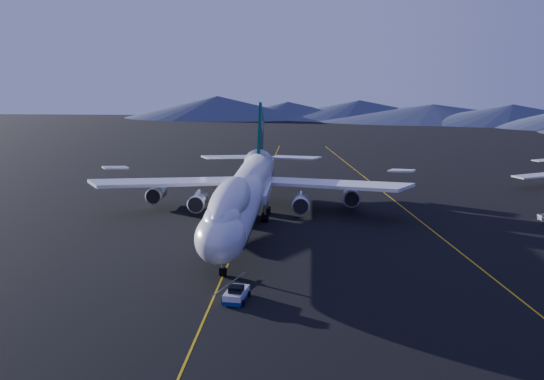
{
  "coord_description": "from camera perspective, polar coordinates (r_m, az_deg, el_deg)",
  "views": [
    {
      "loc": [
        11.37,
        -101.18,
        26.51
      ],
      "look_at": [
        4.6,
        0.92,
        6.0
      ],
      "focal_mm": 40.0,
      "sensor_mm": 36.0,
      "label": 1
    }
  ],
  "objects": [
    {
      "name": "ground",
      "position": [
        105.21,
        -2.54,
        -3.27
      ],
      "size": [
        500.0,
        500.0,
        0.0
      ],
      "primitive_type": "plane",
      "color": "black",
      "rests_on": "ground"
    },
    {
      "name": "taxiway_line_main",
      "position": [
        105.21,
        -2.54,
        -3.27
      ],
      "size": [
        0.25,
        220.0,
        0.01
      ],
      "primitive_type": "cube",
      "color": "#C9A20B",
      "rests_on": "ground"
    },
    {
      "name": "taxiway_line_side",
      "position": [
        115.8,
        12.96,
        -2.19
      ],
      "size": [
        28.08,
        198.09,
        0.01
      ],
      "primitive_type": "cube",
      "rotation": [
        0.0,
        0.0,
        0.14
      ],
      "color": "#C9A20B",
      "rests_on": "ground"
    },
    {
      "name": "boeing_747",
      "position": [
        103.93,
        -2.56,
        -0.16
      ],
      "size": [
        59.62,
        72.43,
        19.37
      ],
      "color": "silver",
      "rests_on": "ground"
    },
    {
      "name": "pushback_tug",
      "position": [
        71.66,
        -3.38,
        -9.87
      ],
      "size": [
        3.09,
        4.77,
        1.95
      ],
      "rotation": [
        0.0,
        0.0,
        -0.14
      ],
      "color": "silver",
      "rests_on": "ground"
    }
  ]
}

